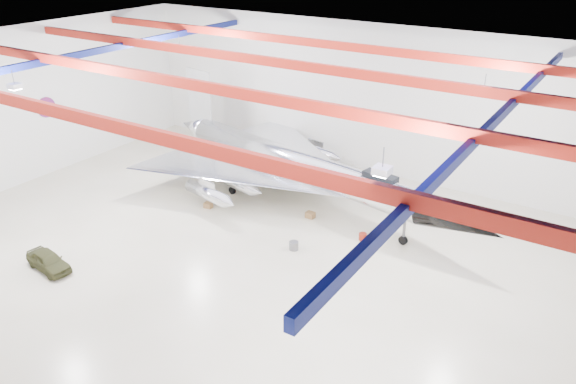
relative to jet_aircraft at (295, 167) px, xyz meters
The scene contains 15 objects.
floor 8.13m from the jet_aircraft, 76.42° to the right, with size 40.00×40.00×0.00m, color #B9B193.
wall_back 8.27m from the jet_aircraft, 76.27° to the left, with size 40.00×40.00×0.00m, color silver.
wall_left 19.92m from the jet_aircraft, 157.47° to the right, with size 30.00×30.00×0.00m, color silver.
ceiling 11.57m from the jet_aircraft, 76.42° to the right, with size 40.00×40.00×0.00m, color #0A0F38.
ceiling_structure 11.08m from the jet_aircraft, 76.42° to the right, with size 39.50×29.50×1.08m.
wall_roundel 19.12m from the jet_aircraft, 162.99° to the right, with size 1.50×1.50×0.10m, color #B21414.
jet_aircraft is the anchor object (origin of this frame).
jeep 16.19m from the jet_aircraft, 114.29° to the right, with size 1.25×3.10×1.06m, color #383A1D.
crate_ply 6.35m from the jet_aircraft, 134.93° to the right, with size 0.52×0.42×0.36m, color olive.
toolbox_red 4.05m from the jet_aircraft, 134.59° to the left, with size 0.50×0.40×0.35m, color maroon.
engine_drum 6.98m from the jet_aircraft, 58.56° to the right, with size 0.55×0.55×0.49m, color #59595B.
crate_small 5.23m from the jet_aircraft, 169.01° to the left, with size 0.40×0.32×0.28m, color #59595B.
tool_chest 7.14m from the jet_aircraft, 21.48° to the right, with size 0.47×0.47×0.42m, color maroon.
oil_barrel 3.60m from the jet_aircraft, 37.95° to the right, with size 0.55×0.44×0.39m, color olive.
spares_box 6.57m from the jet_aircraft, 28.12° to the left, with size 0.43×0.43×0.39m, color #59595B.
Camera 1 is at (16.56, -21.84, 16.83)m, focal length 35.00 mm.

